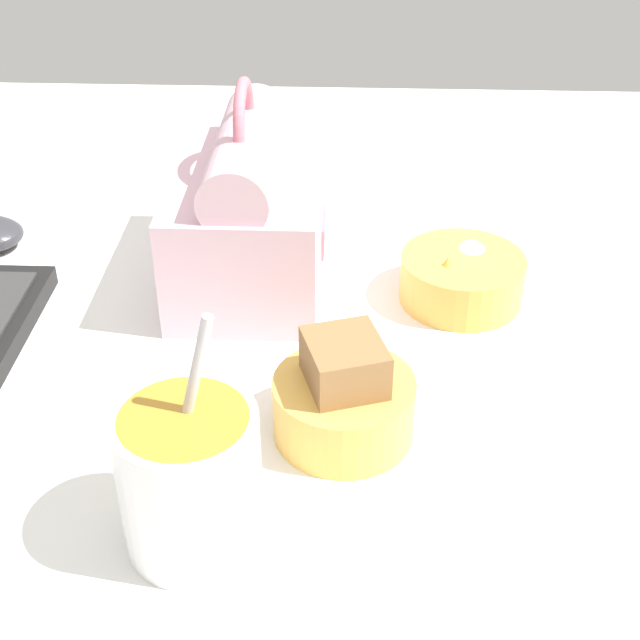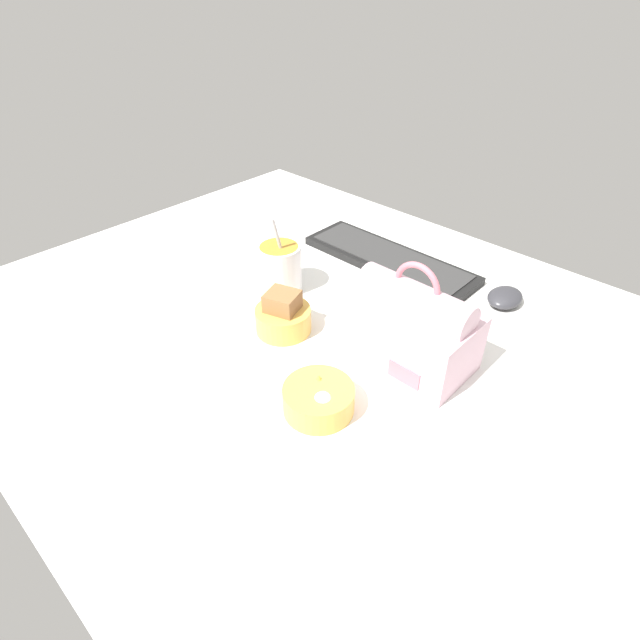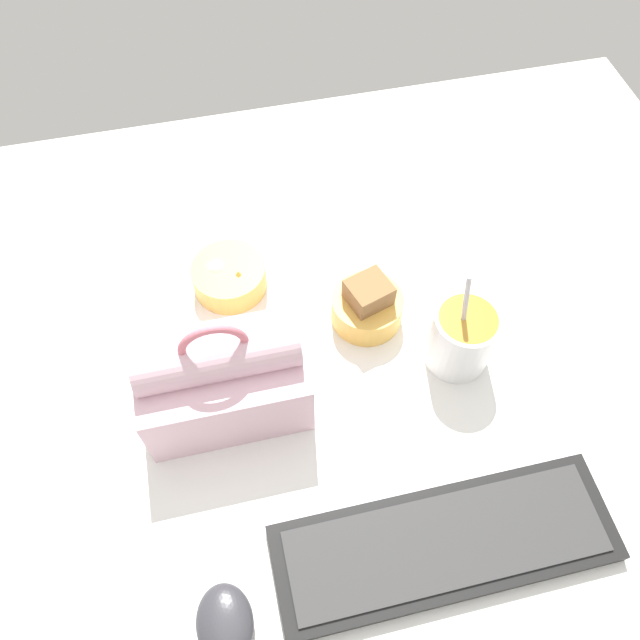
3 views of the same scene
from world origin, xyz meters
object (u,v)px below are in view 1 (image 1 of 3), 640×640
object	(u,v)px
bento_bowl_sandwich	(344,400)
lunch_bag	(249,212)
soup_cup	(190,477)
bento_bowl_snacks	(461,277)

from	to	relation	value
bento_bowl_sandwich	lunch_bag	bearing A→B (deg)	22.71
lunch_bag	bento_bowl_sandwich	bearing A→B (deg)	-157.29
lunch_bag	bento_bowl_sandwich	world-z (taller)	lunch_bag
lunch_bag	soup_cup	size ratio (longest dim) A/B	1.25
bento_bowl_sandwich	bento_bowl_snacks	xyz separation A→B (cm)	(19.01, -10.35, -0.76)
bento_bowl_sandwich	bento_bowl_snacks	bearing A→B (deg)	-28.58
lunch_bag	bento_bowl_snacks	bearing A→B (deg)	-99.13
lunch_bag	bento_bowl_sandwich	size ratio (longest dim) A/B	2.03
bento_bowl_sandwich	bento_bowl_snacks	distance (cm)	21.66
bento_bowl_sandwich	bento_bowl_snacks	size ratio (longest dim) A/B	0.93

